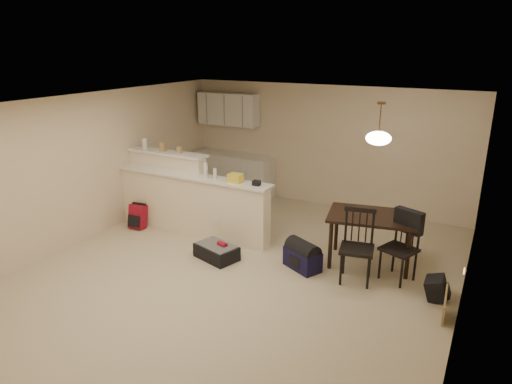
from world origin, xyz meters
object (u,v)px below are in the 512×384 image
Objects in this scene: dining_table at (371,221)px; dining_chair_near at (357,247)px; black_daypack at (436,288)px; dining_chair_far at (399,248)px; navy_duffel at (302,259)px; red_backpack at (138,217)px; suitcase at (217,252)px; pendant_lamp at (379,138)px.

dining_chair_near reaches higher than dining_table.
dining_chair_near reaches higher than black_daypack.
navy_duffel is at bearing -144.46° from dining_chair_far.
red_backpack is (-4.14, 0.05, -0.31)m from dining_chair_near.
black_daypack is (3.25, 0.39, 0.03)m from suitcase.
black_daypack reaches higher than suitcase.
dining_table is 1.41× the size of dining_chair_far.
dining_table is 4.23m from red_backpack.
black_daypack is (1.92, 0.06, -0.01)m from navy_duffel.
dining_table is 1.28m from pendant_lamp.
black_daypack is at bearing -5.46° from red_backpack.
dining_chair_near reaches higher than red_backpack.
suitcase is (-2.18, -0.98, -1.88)m from pendant_lamp.
pendant_lamp is at bearing 0.00° from dining_table.
dining_table is at bearing 76.57° from dining_chair_near.
red_backpack is (-4.16, -0.59, -1.77)m from pendant_lamp.
suitcase is at bearing -139.24° from navy_duffel.
dining_chair_near is 1.60× the size of suitcase.
dining_chair_far is at bearing 30.29° from suitcase.
navy_duffel is (-0.84, -0.65, -1.83)m from pendant_lamp.
dining_chair_far is 2.78m from suitcase.
red_backpack reaches higher than black_daypack.
dining_table reaches higher than suitcase.
dining_table is at bearing 40.70° from suitcase.
dining_table is 1.20m from navy_duffel.
pendant_lamp is 1.60m from dining_chair_near.
dining_chair_far is 1.53× the size of suitcase.
red_backpack is at bearing 176.95° from dining_table.
dining_chair_near is 3.21× the size of black_daypack.
pendant_lamp is at bearing 168.74° from dining_chair_far.
dining_chair_near is at bearing 25.22° from suitcase.
suitcase is at bearing -144.38° from dining_chair_far.
dining_chair_near is 4.15m from red_backpack.
pendant_lamp reaches higher than red_backpack.
dining_chair_far reaches higher than navy_duffel.
dining_table is at bearing 59.94° from black_daypack.
pendant_lamp is at bearing 59.94° from black_daypack.
red_backpack is 5.24m from black_daypack.
dining_table is 1.34× the size of dining_chair_near.
dining_chair_far is 4.67m from red_backpack.
suitcase is (-2.15, -0.33, -0.42)m from dining_chair_near.
pendant_lamp is 1.08× the size of navy_duffel.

